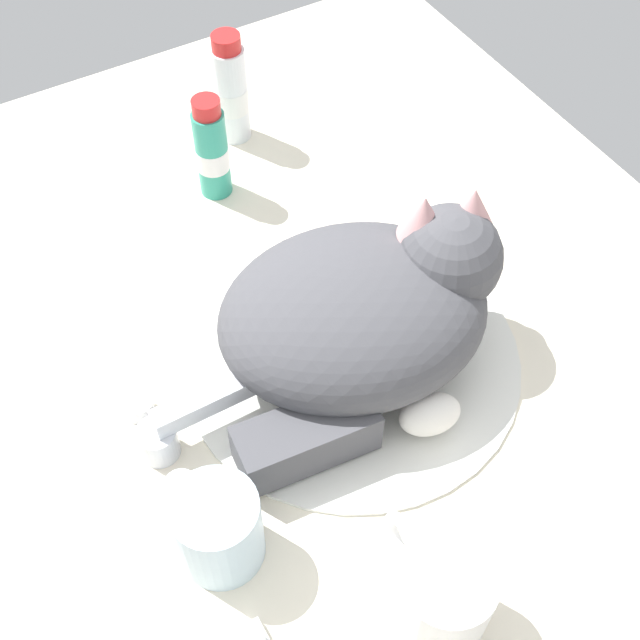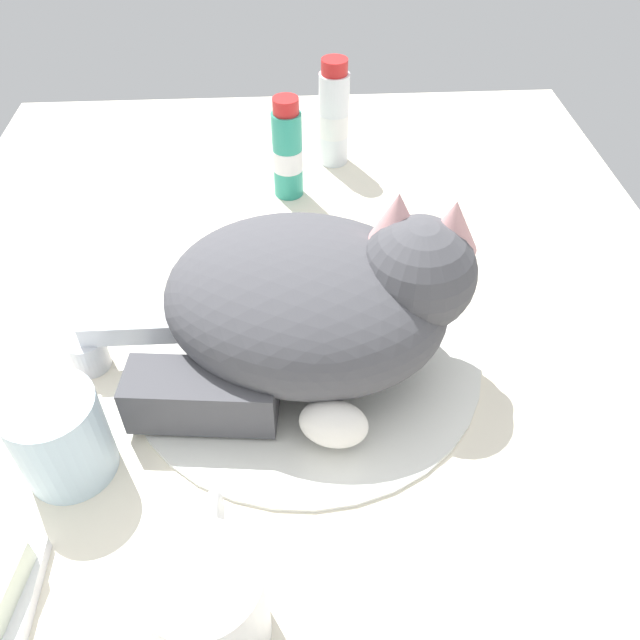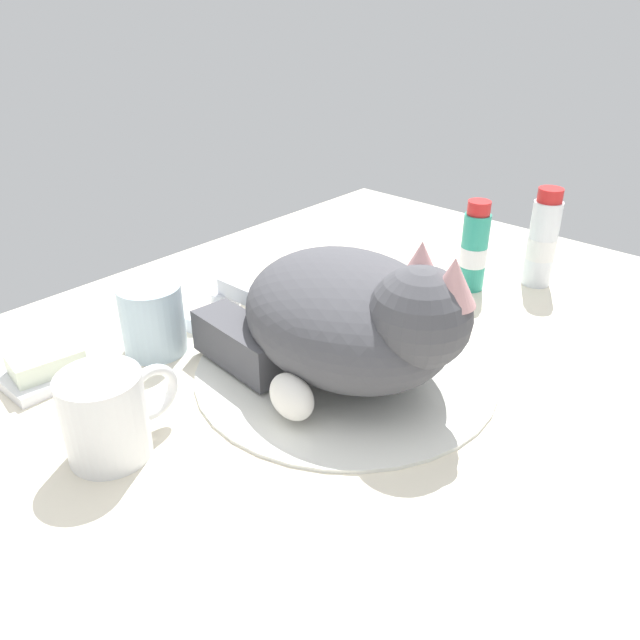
{
  "view_description": "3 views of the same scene",
  "coord_description": "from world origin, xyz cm",
  "px_view_note": "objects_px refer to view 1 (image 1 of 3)",
  "views": [
    {
      "loc": [
        -38.55,
        25.71,
        66.04
      ],
      "look_at": [
        1.42,
        2.63,
        6.36
      ],
      "focal_mm": 47.07,
      "sensor_mm": 36.0,
      "label": 1
    },
    {
      "loc": [
        -40.6,
        1.02,
        44.03
      ],
      "look_at": [
        0.56,
        -1.36,
        4.04
      ],
      "focal_mm": 35.81,
      "sensor_mm": 36.0,
      "label": 2
    },
    {
      "loc": [
        -44.78,
        -36.65,
        37.49
      ],
      "look_at": [
        -0.92,
        2.87,
        5.7
      ],
      "focal_mm": 35.58,
      "sensor_mm": 36.0,
      "label": 3
    }
  ],
  "objects_px": {
    "cat": "(368,311)",
    "rinse_cup": "(218,529)",
    "faucet": "(174,429)",
    "coffee_mug": "(441,595)",
    "toothpaste_bottle": "(212,151)",
    "mouthwash_bottle": "(231,91)"
  },
  "relations": [
    {
      "from": "faucet",
      "to": "coffee_mug",
      "type": "relative_size",
      "value": 1.08
    },
    {
      "from": "coffee_mug",
      "to": "mouthwash_bottle",
      "type": "relative_size",
      "value": 0.83
    },
    {
      "from": "faucet",
      "to": "toothpaste_bottle",
      "type": "distance_m",
      "value": 0.33
    },
    {
      "from": "faucet",
      "to": "cat",
      "type": "bearing_deg",
      "value": -91.38
    },
    {
      "from": "cat",
      "to": "rinse_cup",
      "type": "relative_size",
      "value": 3.76
    },
    {
      "from": "coffee_mug",
      "to": "faucet",
      "type": "bearing_deg",
      "value": 25.13
    },
    {
      "from": "rinse_cup",
      "to": "coffee_mug",
      "type": "bearing_deg",
      "value": -137.04
    },
    {
      "from": "toothpaste_bottle",
      "to": "cat",
      "type": "bearing_deg",
      "value": -175.57
    },
    {
      "from": "faucet",
      "to": "toothpaste_bottle",
      "type": "xyz_separation_m",
      "value": [
        0.28,
        -0.17,
        0.03
      ]
    },
    {
      "from": "cat",
      "to": "toothpaste_bottle",
      "type": "xyz_separation_m",
      "value": [
        0.28,
        0.02,
        -0.02
      ]
    },
    {
      "from": "toothpaste_bottle",
      "to": "mouthwash_bottle",
      "type": "xyz_separation_m",
      "value": [
        0.07,
        -0.06,
        0.01
      ]
    },
    {
      "from": "rinse_cup",
      "to": "faucet",
      "type": "bearing_deg",
      "value": -4.42
    },
    {
      "from": "coffee_mug",
      "to": "rinse_cup",
      "type": "distance_m",
      "value": 0.18
    },
    {
      "from": "faucet",
      "to": "mouthwash_bottle",
      "type": "distance_m",
      "value": 0.42
    },
    {
      "from": "faucet",
      "to": "rinse_cup",
      "type": "height_order",
      "value": "rinse_cup"
    },
    {
      "from": "toothpaste_bottle",
      "to": "mouthwash_bottle",
      "type": "relative_size",
      "value": 0.91
    },
    {
      "from": "coffee_mug",
      "to": "rinse_cup",
      "type": "xyz_separation_m",
      "value": [
        0.13,
        0.12,
        -0.0
      ]
    },
    {
      "from": "coffee_mug",
      "to": "rinse_cup",
      "type": "relative_size",
      "value": 1.4
    },
    {
      "from": "coffee_mug",
      "to": "mouthwash_bottle",
      "type": "xyz_separation_m",
      "value": [
        0.59,
        -0.12,
        0.02
      ]
    },
    {
      "from": "coffee_mug",
      "to": "mouthwash_bottle",
      "type": "distance_m",
      "value": 0.6
    },
    {
      "from": "toothpaste_bottle",
      "to": "faucet",
      "type": "bearing_deg",
      "value": 148.14
    },
    {
      "from": "faucet",
      "to": "mouthwash_bottle",
      "type": "relative_size",
      "value": 0.9
    }
  ]
}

